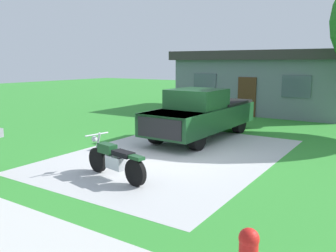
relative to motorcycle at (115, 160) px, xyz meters
name	(u,v)px	position (x,y,z in m)	size (l,w,h in m)	color
ground_plane	(175,155)	(0.04, 2.76, -0.47)	(80.00, 80.00, 0.00)	#348E32
driveway_pad	(175,155)	(0.04, 2.76, -0.47)	(5.89, 8.48, 0.01)	#BDBDBD
motorcycle	(115,160)	(0.00, 0.00, 0.00)	(2.19, 0.81, 1.09)	black
pickup_truck	(202,113)	(-0.45, 5.55, 0.48)	(2.12, 5.67, 1.90)	black
neighbor_house	(263,81)	(-0.97, 14.16, 1.32)	(9.60, 5.60, 3.50)	slate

